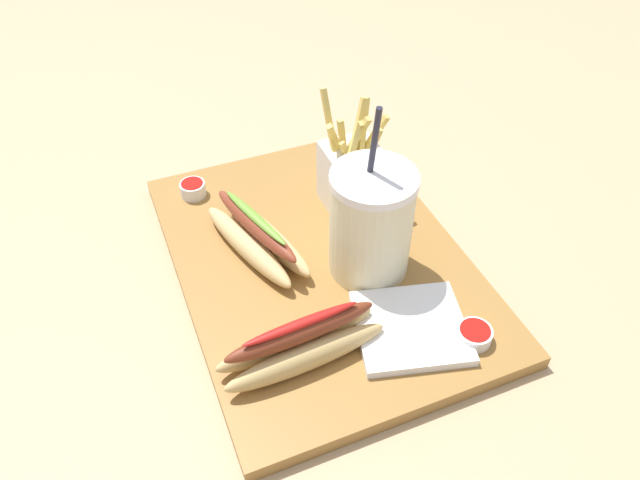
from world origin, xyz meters
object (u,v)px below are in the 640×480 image
at_px(hot_dog_2, 257,237).
at_px(hot_dog_1, 302,343).
at_px(fries_basket, 354,178).
at_px(napkin_stack, 411,327).
at_px(ketchup_cup_2, 193,188).
at_px(ketchup_cup_1, 474,334).
at_px(soda_cup, 371,223).

bearing_deg(hot_dog_2, hot_dog_1, 177.49).
height_order(fries_basket, napkin_stack, fries_basket).
xyz_separation_m(fries_basket, napkin_stack, (-0.22, 0.03, -0.04)).
bearing_deg(napkin_stack, ketchup_cup_2, 26.91).
height_order(ketchup_cup_1, ketchup_cup_2, ketchup_cup_2).
bearing_deg(ketchup_cup_2, hot_dog_2, -160.70).
relative_size(soda_cup, hot_dog_2, 1.18).
bearing_deg(soda_cup, ketchup_cup_1, -158.31).
height_order(ketchup_cup_1, napkin_stack, ketchup_cup_1).
bearing_deg(napkin_stack, soda_cup, 0.25).
relative_size(fries_basket, ketchup_cup_2, 4.68).
bearing_deg(napkin_stack, hot_dog_2, 31.97).
xyz_separation_m(fries_basket, hot_dog_2, (-0.03, 0.15, -0.03)).
bearing_deg(fries_basket, ketchup_cup_2, 61.38).
bearing_deg(ketchup_cup_1, fries_basket, 6.33).
bearing_deg(ketchup_cup_1, hot_dog_2, 37.86).
bearing_deg(hot_dog_1, hot_dog_2, -2.51).
bearing_deg(soda_cup, hot_dog_1, 127.94).
height_order(fries_basket, ketchup_cup_1, fries_basket).
distance_m(soda_cup, hot_dog_2, 0.15).
relative_size(fries_basket, hot_dog_1, 0.89).
distance_m(hot_dog_1, hot_dog_2, 0.18).
distance_m(ketchup_cup_1, napkin_stack, 0.07).
relative_size(hot_dog_1, hot_dog_2, 0.99).
height_order(fries_basket, ketchup_cup_2, fries_basket).
bearing_deg(hot_dog_1, soda_cup, -52.06).
xyz_separation_m(soda_cup, ketchup_cup_2, (0.22, 0.17, -0.06)).
bearing_deg(ketchup_cup_2, hot_dog_1, -172.58).
bearing_deg(fries_basket, hot_dog_1, 143.46).
xyz_separation_m(fries_basket, ketchup_cup_2, (0.11, 0.20, -0.04)).
xyz_separation_m(hot_dog_2, napkin_stack, (-0.19, -0.12, -0.02)).
height_order(hot_dog_1, ketchup_cup_2, hot_dog_1).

